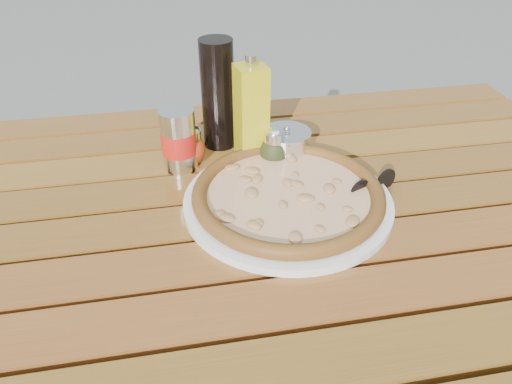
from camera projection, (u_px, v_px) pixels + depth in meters
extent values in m
cube|color=#331A0B|center=(444.00, 219.00, 1.49)|extent=(0.06, 0.06, 0.70)
cube|color=#3B240D|center=(258.00, 236.00, 0.87)|extent=(1.36, 0.86, 0.04)
cube|color=#52300E|center=(305.00, 370.00, 0.61)|extent=(1.40, 0.09, 0.03)
cube|color=#5A2C10|center=(285.00, 308.00, 0.69)|extent=(1.40, 0.09, 0.03)
cube|color=#582C0F|center=(270.00, 259.00, 0.77)|extent=(1.40, 0.09, 0.03)
cube|color=#522E0E|center=(258.00, 220.00, 0.85)|extent=(1.40, 0.09, 0.03)
cube|color=#512E0E|center=(248.00, 188.00, 0.94)|extent=(1.40, 0.09, 0.03)
cube|color=#5D3710|center=(240.00, 160.00, 1.02)|extent=(1.40, 0.09, 0.03)
cube|color=#532E0E|center=(232.00, 137.00, 1.10)|extent=(1.40, 0.09, 0.03)
cube|color=#542D0E|center=(226.00, 117.00, 1.18)|extent=(1.40, 0.09, 0.03)
cylinder|color=white|center=(288.00, 201.00, 0.86)|extent=(0.41, 0.41, 0.01)
cylinder|color=#FFDFB6|center=(288.00, 196.00, 0.86)|extent=(0.31, 0.31, 0.01)
torus|color=black|center=(288.00, 193.00, 0.85)|extent=(0.33, 0.33, 0.03)
ellipsoid|color=#BF3B15|center=(192.00, 150.00, 0.96)|extent=(0.05, 0.05, 0.06)
cylinder|color=silver|center=(190.00, 135.00, 0.95)|extent=(0.04, 0.04, 0.02)
ellipsoid|color=white|center=(190.00, 130.00, 0.94)|extent=(0.04, 0.04, 0.02)
ellipsoid|color=#313C18|center=(274.00, 152.00, 0.96)|extent=(0.06, 0.06, 0.06)
cylinder|color=silver|center=(274.00, 136.00, 0.94)|extent=(0.04, 0.04, 0.02)
ellipsoid|color=white|center=(275.00, 132.00, 0.93)|extent=(0.04, 0.04, 0.02)
cylinder|color=black|center=(218.00, 95.00, 0.98)|extent=(0.08, 0.08, 0.22)
cylinder|color=silver|center=(179.00, 139.00, 0.94)|extent=(0.08, 0.08, 0.12)
cylinder|color=red|center=(179.00, 142.00, 0.94)|extent=(0.08, 0.08, 0.04)
cube|color=gold|center=(251.00, 114.00, 0.95)|extent=(0.06, 0.06, 0.19)
cylinder|color=silver|center=(251.00, 60.00, 0.89)|extent=(0.02, 0.02, 0.02)
cylinder|color=silver|center=(286.00, 146.00, 0.98)|extent=(0.10, 0.10, 0.05)
cylinder|color=silver|center=(287.00, 133.00, 0.97)|extent=(0.11, 0.11, 0.01)
sphere|color=silver|center=(287.00, 129.00, 0.96)|extent=(0.02, 0.02, 0.01)
cylinder|color=black|center=(360.00, 191.00, 0.87)|extent=(0.04, 0.02, 0.04)
cylinder|color=black|center=(386.00, 180.00, 0.90)|extent=(0.04, 0.02, 0.04)
cube|color=black|center=(373.00, 184.00, 0.88)|extent=(0.02, 0.01, 0.00)
cube|color=black|center=(363.00, 191.00, 0.90)|extent=(0.08, 0.04, 0.00)
cube|color=black|center=(369.00, 186.00, 0.91)|extent=(0.08, 0.04, 0.00)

